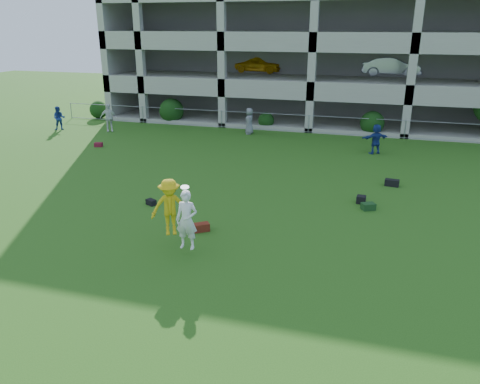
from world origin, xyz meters
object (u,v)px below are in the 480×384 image
(bystander_a, at_px, (59,118))
(frisbee_contest, at_px, (174,210))
(bystander_c, at_px, (249,121))
(parking_garage, at_px, (328,34))
(bystander_b, at_px, (108,118))
(crate_d, at_px, (361,199))
(bystander_d, at_px, (376,139))

(bystander_a, xyz_separation_m, frisbee_contest, (14.68, -14.17, 0.51))
(bystander_a, bearing_deg, frisbee_contest, -73.18)
(bystander_c, distance_m, frisbee_contest, 16.73)
(parking_garage, bearing_deg, bystander_b, -137.18)
(bystander_c, height_order, crate_d, bystander_c)
(frisbee_contest, bearing_deg, bystander_c, 97.16)
(bystander_b, height_order, bystander_d, bystander_b)
(crate_d, height_order, frisbee_contest, frisbee_contest)
(bystander_c, height_order, bystander_d, bystander_c)
(bystander_b, distance_m, crate_d, 19.03)
(parking_garage, bearing_deg, crate_d, -79.32)
(bystander_a, distance_m, frisbee_contest, 20.41)
(bystander_b, height_order, crate_d, bystander_b)
(parking_garage, bearing_deg, bystander_a, -142.51)
(bystander_b, xyz_separation_m, bystander_c, (9.18, 1.85, -0.07))
(bystander_a, height_order, parking_garage, parking_garage)
(bystander_a, height_order, bystander_d, bystander_d)
(bystander_d, bearing_deg, parking_garage, -102.04)
(frisbee_contest, bearing_deg, bystander_d, 66.95)
(bystander_d, relative_size, frisbee_contest, 0.83)
(bystander_c, xyz_separation_m, frisbee_contest, (2.08, -16.59, 0.46))
(bystander_b, bearing_deg, parking_garage, 8.78)
(bystander_c, distance_m, bystander_d, 8.43)
(bystander_b, xyz_separation_m, bystander_d, (17.14, -0.94, -0.09))
(bystander_b, height_order, bystander_c, bystander_b)
(bystander_d, relative_size, parking_garage, 0.05)
(bystander_a, height_order, bystander_c, bystander_c)
(bystander_d, distance_m, frisbee_contest, 15.01)
(bystander_b, xyz_separation_m, crate_d, (16.77, -8.96, -0.76))
(bystander_d, height_order, frisbee_contest, frisbee_contest)
(frisbee_contest, xyz_separation_m, parking_garage, (1.57, 26.64, 4.71))
(parking_garage, bearing_deg, bystander_c, -109.99)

